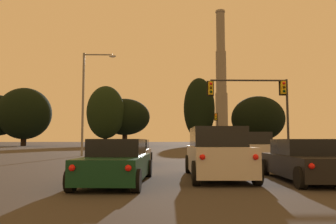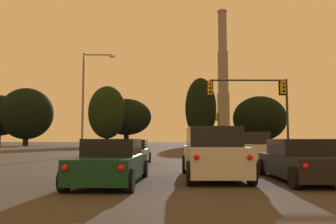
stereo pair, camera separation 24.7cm
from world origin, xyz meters
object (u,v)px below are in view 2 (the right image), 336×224
street_lamp (88,93)px  traffic_light_far_right (218,125)px  sedan_left_lane_front (132,153)px  suv_center_lane_second (213,154)px  sedan_right_lane_second (301,161)px  smokestack (223,91)px  sedan_left_lane_second (112,162)px  suv_right_lane_front (249,149)px  traffic_light_overhead_right (260,97)px

street_lamp → traffic_light_far_right: bearing=57.7°
sedan_left_lane_front → traffic_light_far_right: (10.89, 35.58, 3.26)m
suv_center_lane_second → street_lamp: 19.95m
sedan_left_lane_front → sedan_right_lane_second: (6.54, -7.70, 0.00)m
sedan_right_lane_second → smokestack: size_ratio=0.09×
sedan_left_lane_second → street_lamp: (-5.20, 18.59, 4.98)m
suv_right_lane_front → smokestack: smokestack is taller
suv_center_lane_second → traffic_light_far_right: traffic_light_far_right is taller
suv_center_lane_second → traffic_light_far_right: bearing=81.6°
sedan_right_lane_second → suv_right_lane_front: size_ratio=0.97×
sedan_left_lane_front → street_lamp: bearing=116.9°
suv_right_lane_front → smokestack: 108.47m
sedan_left_lane_second → traffic_light_overhead_right: (9.38, 15.00, 4.18)m
traffic_light_far_right → traffic_light_overhead_right: bearing=-92.7°
traffic_light_far_right → street_lamp: street_lamp is taller
sedan_left_lane_front → traffic_light_overhead_right: size_ratio=0.71×
traffic_light_overhead_right → street_lamp: (-14.57, 3.59, 0.79)m
sedan_left_lane_front → traffic_light_overhead_right: (9.52, 6.82, 4.18)m
sedan_left_lane_second → sedan_left_lane_front: same height
traffic_light_overhead_right → street_lamp: bearing=166.2°
sedan_right_lane_second → street_lamp: (-11.59, 18.11, 4.98)m
suv_right_lane_front → traffic_light_overhead_right: (2.65, 6.49, 3.95)m
traffic_light_far_right → traffic_light_overhead_right: (-1.37, -28.76, 0.92)m
suv_center_lane_second → smokestack: (21.08, 112.42, 19.60)m
sedan_left_lane_second → smokestack: bearing=80.4°
sedan_left_lane_front → suv_right_lane_front: suv_right_lane_front is taller
suv_right_lane_front → traffic_light_far_right: 35.61m
traffic_light_overhead_right → street_lamp: size_ratio=0.71×
sedan_left_lane_second → suv_center_lane_second: size_ratio=0.97×
sedan_left_lane_front → sedan_right_lane_second: 10.11m
sedan_left_lane_front → sedan_right_lane_second: size_ratio=0.99×
traffic_light_overhead_right → traffic_light_far_right: bearing=87.3°
smokestack → traffic_light_overhead_right: bearing=-98.7°
sedan_right_lane_second → smokestack: smokestack is taller
sedan_right_lane_second → suv_right_lane_front: 8.04m
street_lamp → smokestack: size_ratio=0.18×
suv_right_lane_front → traffic_light_far_right: traffic_light_far_right is taller
sedan_right_lane_second → suv_right_lane_front: (0.33, 8.03, 0.23)m
sedan_left_lane_front → smokestack: smokestack is taller
suv_center_lane_second → smokestack: smokestack is taller
traffic_light_overhead_right → street_lamp: street_lamp is taller
street_lamp → smokestack: (29.76, 95.10, 14.86)m
sedan_left_lane_front → suv_center_lane_second: suv_center_lane_second is taller
traffic_light_far_right → smokestack: 73.19m
traffic_light_far_right → suv_right_lane_front: bearing=-96.5°
sedan_left_lane_second → sedan_left_lane_front: bearing=93.6°
sedan_right_lane_second → traffic_light_far_right: 43.62m
traffic_light_far_right → smokestack: (13.82, 69.93, 16.57)m
traffic_light_overhead_right → suv_center_lane_second: bearing=-113.2°
sedan_right_lane_second → traffic_light_far_right: (4.35, 43.28, 3.26)m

